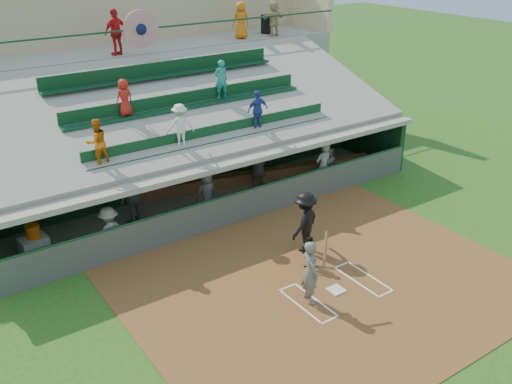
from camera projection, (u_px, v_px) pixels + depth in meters
ground at (336, 291)px, 15.92m from camera, size 100.00×100.00×0.00m
dirt_slab at (324, 282)px, 16.29m from camera, size 11.00×9.00×0.02m
home_plate at (336, 290)px, 15.91m from camera, size 0.43×0.43×0.03m
batters_box_chalk at (336, 290)px, 15.91m from camera, size 2.65×1.85×0.01m
dugout_floor at (213, 203)px, 20.96m from camera, size 16.00×3.50×0.04m
concourse_slab at (133, 102)px, 25.04m from camera, size 20.00×3.00×4.60m
grandstand at (163, 119)px, 22.82m from camera, size 20.40×10.40×7.80m
batter_at_plate at (310, 272)px, 15.09m from camera, size 0.92×0.80×1.95m
catcher at (309, 252)px, 16.86m from camera, size 0.51×0.41×0.98m
home_umpire at (305, 222)px, 17.55m from camera, size 1.44×1.16×1.95m
dugout_bench at (191, 186)px, 21.74m from camera, size 15.17×4.00×0.46m
white_table at (35, 248)px, 17.30m from camera, size 0.87×0.69×0.70m
water_cooler at (33, 231)px, 17.08m from camera, size 0.42×0.42×0.42m
dugout_player_a at (110, 232)px, 17.23m from camera, size 1.17×0.83×1.65m
dugout_player_b at (133, 196)px, 19.16m from camera, size 1.25×0.91×1.96m
dugout_player_c at (207, 193)px, 19.91m from camera, size 0.76×0.50×1.55m
dugout_player_d at (258, 165)px, 21.76m from camera, size 1.82×0.66×1.94m
dugout_player_e at (323, 167)px, 21.55m from camera, size 0.73×0.49×1.96m
dugout_player_f at (326, 157)px, 22.70m from camera, size 0.99×0.84×1.79m
trash_bin at (267, 24)px, 27.49m from camera, size 0.57×0.57×0.86m
concourse_staff_a at (116, 32)px, 22.48m from camera, size 1.14×0.69×1.81m
concourse_staff_b at (241, 20)px, 25.94m from camera, size 0.89×0.67×1.64m
concourse_staff_c at (274, 18)px, 26.65m from camera, size 1.52×0.59×1.60m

